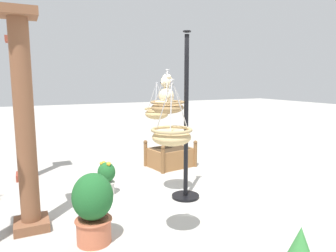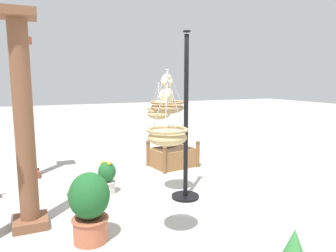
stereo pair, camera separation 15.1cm
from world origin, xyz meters
The scene contains 12 objects.
ground_plane centered at (0.00, 0.00, 0.00)m, with size 40.00×40.00×0.00m, color #ADAAA3.
display_pole_central centered at (-0.25, -0.19, 0.83)m, with size 0.44×0.44×2.60m.
hanging_basket_with_teddy centered at (-0.10, 0.06, 1.47)m, with size 0.53×0.53×0.68m.
teddy_bear centered at (-0.10, 0.09, 1.68)m, with size 0.34×0.31×0.49m.
hanging_basket_left_high centered at (-1.41, 0.63, 1.27)m, with size 0.46×0.46×0.73m.
hanging_basket_right_low centered at (1.46, -0.43, 1.19)m, with size 0.51×0.51×0.76m.
greenhouse_pillar_left centered at (-0.33, 2.08, 1.30)m, with size 0.44×0.44×2.69m.
greenhouse_pillar_right centered at (1.90, 2.11, 1.27)m, with size 0.38×0.38×2.64m.
wooden_planter_box centered at (1.48, -0.76, 0.22)m, with size 0.89×1.05×0.58m.
potted_plant_tall_leafy centered at (2.71, -1.53, 0.29)m, with size 0.38×0.38×0.57m.
potted_plant_bushy_green centered at (-1.00, 1.44, 0.44)m, with size 0.47×0.47×0.83m.
potted_plant_trailing_ivy centered at (0.44, 0.92, 0.29)m, with size 0.29×0.29×0.57m.
Camera 1 is at (-4.39, 2.10, 1.88)m, focal length 32.85 mm.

